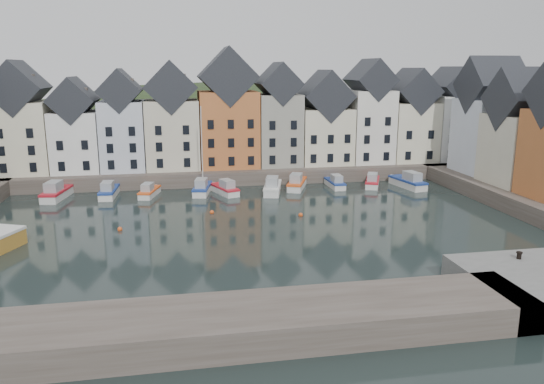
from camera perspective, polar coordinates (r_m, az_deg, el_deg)
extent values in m
plane|color=black|center=(55.47, -1.76, -4.30)|extent=(260.00, 260.00, 0.00)
cube|color=#473E36|center=(84.17, -4.84, 2.41)|extent=(90.00, 16.00, 2.00)
cube|color=#473E36|center=(34.20, -13.23, -14.46)|extent=(50.00, 6.00, 2.00)
ellipsoid|color=#202E17|center=(114.00, -5.95, -4.59)|extent=(153.60, 70.40, 64.00)
sphere|color=black|center=(103.74, -13.85, 8.41)|extent=(5.77, 5.77, 5.77)
sphere|color=black|center=(118.01, 5.82, 8.97)|extent=(5.27, 5.27, 5.27)
sphere|color=black|center=(114.00, 10.14, 8.57)|extent=(5.07, 5.07, 5.07)
sphere|color=black|center=(110.12, 1.27, 8.58)|extent=(5.01, 5.01, 5.01)
sphere|color=black|center=(113.39, -25.76, 6.79)|extent=(3.94, 3.94, 3.94)
sphere|color=black|center=(118.55, 7.52, 8.91)|extent=(5.21, 5.21, 5.21)
sphere|color=black|center=(111.71, -5.35, 8.85)|extent=(5.45, 5.45, 5.45)
sphere|color=black|center=(110.90, 14.12, 7.90)|extent=(4.49, 4.49, 4.49)
cube|color=#ECE5C5|center=(83.66, -25.17, 5.33)|extent=(7.67, 8.00, 10.07)
cube|color=black|center=(83.15, -25.64, 10.06)|extent=(7.67, 8.16, 7.67)
cube|color=white|center=(82.20, -20.21, 5.14)|extent=(6.56, 8.00, 8.61)
cube|color=black|center=(81.66, -20.54, 9.26)|extent=(6.56, 8.16, 6.56)
cube|color=silver|center=(81.25, -15.69, 5.87)|extent=(6.20, 8.00, 10.02)
cube|color=black|center=(80.73, -15.98, 10.48)|extent=(6.20, 8.16, 6.20)
cube|color=beige|center=(80.90, -10.65, 6.13)|extent=(7.70, 8.00, 10.08)
cube|color=black|center=(80.37, -10.87, 11.05)|extent=(7.70, 8.16, 7.70)
cube|color=#C06B36|center=(81.21, -4.74, 6.76)|extent=(8.69, 8.00, 11.28)
cube|color=black|center=(80.72, -4.85, 12.27)|extent=(8.69, 8.16, 8.69)
cube|color=gray|center=(82.35, 0.64, 6.72)|extent=(6.43, 8.00, 10.78)
cube|color=black|center=(81.86, 0.65, 11.58)|extent=(6.43, 8.16, 6.43)
cube|color=beige|center=(84.17, 5.55, 6.04)|extent=(7.88, 8.00, 8.56)
cube|color=black|center=(83.63, 5.65, 10.28)|extent=(7.88, 8.16, 7.88)
cube|color=white|center=(86.31, 10.30, 6.97)|extent=(6.50, 8.00, 11.27)
cube|color=black|center=(85.85, 10.50, 11.78)|extent=(6.50, 8.16, 6.50)
cube|color=#ECE5C5|center=(89.11, 14.53, 6.32)|extent=(7.23, 8.00, 9.32)
cube|color=black|center=(88.62, 14.77, 10.47)|extent=(7.23, 8.16, 7.23)
cube|color=white|center=(92.14, 18.44, 6.60)|extent=(6.18, 8.00, 10.32)
cube|color=black|center=(91.69, 18.75, 10.75)|extent=(6.18, 8.16, 6.18)
cube|color=silver|center=(81.95, 22.18, 5.58)|extent=(7.47, 8.00, 10.38)
cube|color=black|center=(81.43, 22.62, 10.58)|extent=(7.62, 8.00, 8.00)
cube|color=beige|center=(75.47, 25.35, 4.13)|extent=(8.14, 8.00, 8.89)
cube|color=black|center=(74.87, 25.84, 8.99)|extent=(8.30, 8.00, 8.00)
sphere|color=#E9531B|center=(62.66, -6.49, -2.18)|extent=(0.50, 0.50, 0.50)
sphere|color=#E9531B|center=(61.24, 3.10, -2.48)|extent=(0.50, 0.50, 0.50)
sphere|color=#E9531B|center=(58.06, -16.04, -3.87)|extent=(0.50, 0.50, 0.50)
cube|color=silver|center=(74.94, -22.07, -0.33)|extent=(3.13, 7.11, 1.26)
cube|color=red|center=(74.80, -22.11, 0.18)|extent=(3.27, 7.26, 0.29)
cube|color=#969A9E|center=(73.72, -22.44, 0.52)|extent=(2.02, 2.97, 1.37)
cube|color=silver|center=(73.76, -17.10, -0.18)|extent=(2.15, 6.15, 1.11)
cube|color=navy|center=(73.63, -17.13, 0.28)|extent=(2.26, 6.28, 0.25)
cube|color=#969A9E|center=(72.62, -17.28, 0.58)|extent=(1.55, 2.50, 1.21)
cube|color=silver|center=(72.63, -13.03, -0.17)|extent=(2.84, 5.51, 0.97)
cube|color=#E9531B|center=(72.51, -13.05, 0.23)|extent=(2.95, 5.63, 0.22)
cube|color=#969A9E|center=(71.66, -13.25, 0.50)|extent=(1.72, 2.35, 1.06)
cube|color=silver|center=(72.92, -7.49, 0.15)|extent=(3.01, 6.37, 1.12)
cube|color=navy|center=(72.79, -7.50, 0.62)|extent=(3.14, 6.51, 0.26)
cube|color=#969A9E|center=(71.77, -7.62, 0.94)|extent=(1.89, 2.69, 1.23)
cylinder|color=silver|center=(72.45, -7.55, 4.71)|extent=(0.14, 0.14, 11.24)
cube|color=silver|center=(72.36, -5.14, 0.09)|extent=(3.62, 6.05, 1.06)
cube|color=red|center=(72.23, -5.14, 0.54)|extent=(3.75, 6.19, 0.24)
cube|color=#969A9E|center=(71.33, -4.85, 0.86)|extent=(2.07, 2.64, 1.16)
cube|color=silver|center=(72.66, 0.07, 0.24)|extent=(3.57, 6.93, 1.22)
cube|color=silver|center=(72.52, 0.07, 0.75)|extent=(3.71, 7.08, 0.28)
cube|color=#969A9E|center=(71.41, 0.02, 1.10)|extent=(2.16, 2.96, 1.33)
cube|color=silver|center=(75.35, 2.70, 0.68)|extent=(4.07, 6.60, 1.16)
cube|color=#E9531B|center=(75.21, 2.71, 1.15)|extent=(4.22, 6.75, 0.26)
cube|color=#969A9E|center=(74.16, 2.61, 1.48)|extent=(2.30, 2.90, 1.27)
cube|color=silver|center=(76.58, 6.76, 0.77)|extent=(1.66, 5.41, 0.99)
cube|color=navy|center=(76.47, 6.77, 1.16)|extent=(1.75, 5.52, 0.22)
cube|color=#969A9E|center=(75.60, 6.96, 1.44)|extent=(1.28, 2.17, 1.08)
cube|color=silver|center=(78.08, 10.75, 0.88)|extent=(3.85, 5.91, 1.04)
cube|color=red|center=(77.96, 10.76, 1.29)|extent=(3.98, 6.05, 0.24)
cube|color=#969A9E|center=(77.01, 10.75, 1.58)|extent=(2.13, 2.62, 1.14)
cube|color=silver|center=(78.40, 14.37, 0.79)|extent=(3.16, 6.97, 1.23)
cube|color=navy|center=(78.26, 14.39, 1.27)|extent=(3.29, 7.12, 0.28)
cube|color=#969A9E|center=(77.33, 14.84, 1.61)|extent=(2.01, 2.92, 1.34)
cylinder|color=black|center=(46.34, 25.04, -6.23)|extent=(0.36, 0.36, 0.50)
cylinder|color=black|center=(46.25, 25.07, -5.92)|extent=(0.48, 0.48, 0.08)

